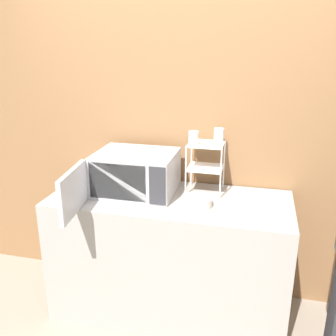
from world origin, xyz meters
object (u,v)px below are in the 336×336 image
(glass_front_left, at_px, (193,138))
(microwave, at_px, (133,173))
(dish_rack, at_px, (206,157))
(bowl, at_px, (197,202))
(glass_back_right, at_px, (219,135))

(glass_front_left, bearing_deg, microwave, -168.56)
(dish_rack, distance_m, glass_front_left, 0.18)
(bowl, bearing_deg, dish_rack, 87.22)
(glass_front_left, relative_size, glass_back_right, 1.00)
(microwave, relative_size, dish_rack, 2.42)
(glass_front_left, bearing_deg, bowl, -72.14)
(glass_back_right, bearing_deg, microwave, -159.07)
(bowl, bearing_deg, glass_front_left, 107.86)
(bowl, bearing_deg, glass_back_right, 74.82)
(glass_front_left, distance_m, glass_back_right, 0.20)
(dish_rack, bearing_deg, glass_back_right, 40.22)
(dish_rack, height_order, glass_back_right, glass_back_right)
(microwave, bearing_deg, glass_front_left, 11.44)
(microwave, height_order, glass_front_left, glass_front_left)
(dish_rack, bearing_deg, microwave, -162.86)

